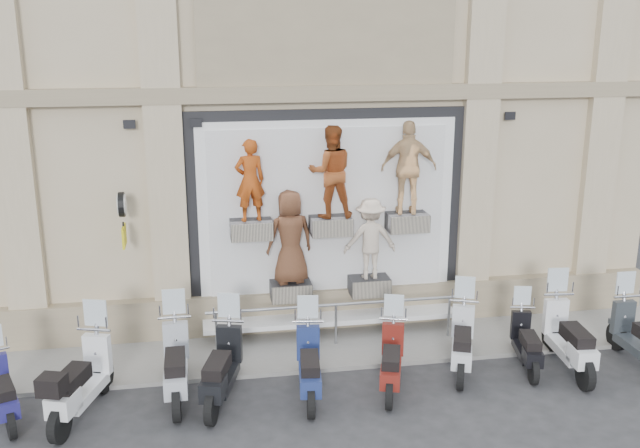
# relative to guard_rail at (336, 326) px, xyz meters

# --- Properties ---
(ground) EXTENTS (90.00, 90.00, 0.00)m
(ground) POSITION_rel_guard_rail_xyz_m (0.00, -2.00, -0.47)
(ground) COLOR #2C2C2F
(ground) RESTS_ON ground
(sidewalk) EXTENTS (16.00, 2.20, 0.08)m
(sidewalk) POSITION_rel_guard_rail_xyz_m (0.00, 0.10, -0.43)
(sidewalk) COLOR gray
(sidewalk) RESTS_ON ground
(building) EXTENTS (14.00, 8.60, 12.00)m
(building) POSITION_rel_guard_rail_xyz_m (0.00, 5.00, 5.54)
(building) COLOR #BEAA8A
(building) RESTS_ON ground
(shop_vitrine) EXTENTS (5.60, 0.83, 4.30)m
(shop_vitrine) POSITION_rel_guard_rail_xyz_m (0.09, 0.74, 1.98)
(shop_vitrine) COLOR black
(shop_vitrine) RESTS_ON ground
(guard_rail) EXTENTS (5.06, 0.10, 0.93)m
(guard_rail) POSITION_rel_guard_rail_xyz_m (0.00, 0.00, 0.00)
(guard_rail) COLOR #9EA0A5
(guard_rail) RESTS_ON ground
(clock_sign_bracket) EXTENTS (0.10, 0.80, 1.02)m
(clock_sign_bracket) POSITION_rel_guard_rail_xyz_m (-3.90, 0.47, 2.34)
(clock_sign_bracket) COLOR black
(clock_sign_bracket) RESTS_ON ground
(scooter_a) EXTENTS (1.10, 1.79, 1.41)m
(scooter_a) POSITION_rel_guard_rail_xyz_m (-5.72, -1.68, 0.24)
(scooter_a) COLOR navy
(scooter_a) RESTS_ON ground
(scooter_b) EXTENTS (1.24, 2.21, 1.73)m
(scooter_b) POSITION_rel_guard_rail_xyz_m (-4.50, -1.76, 0.40)
(scooter_b) COLOR white
(scooter_b) RESTS_ON ground
(scooter_c) EXTENTS (0.62, 2.09, 1.70)m
(scooter_c) POSITION_rel_guard_rail_xyz_m (-3.02, -1.43, 0.38)
(scooter_c) COLOR #A2A6AF
(scooter_c) RESTS_ON ground
(scooter_d) EXTENTS (1.13, 2.14, 1.67)m
(scooter_d) POSITION_rel_guard_rail_xyz_m (-2.27, -1.67, 0.37)
(scooter_d) COLOR black
(scooter_d) RESTS_ON ground
(scooter_e) EXTENTS (0.80, 1.99, 1.57)m
(scooter_e) POSITION_rel_guard_rail_xyz_m (-0.81, -1.77, 0.32)
(scooter_e) COLOR navy
(scooter_e) RESTS_ON ground
(scooter_f) EXTENTS (1.08, 1.94, 1.51)m
(scooter_f) POSITION_rel_guard_rail_xyz_m (0.62, -1.77, 0.29)
(scooter_f) COLOR maroon
(scooter_f) RESTS_ON ground
(scooter_g) EXTENTS (1.26, 2.03, 1.59)m
(scooter_g) POSITION_rel_guard_rail_xyz_m (2.07, -1.33, 0.33)
(scooter_g) COLOR silver
(scooter_g) RESTS_ON ground
(scooter_h) EXTENTS (0.85, 1.77, 1.39)m
(scooter_h) POSITION_rel_guard_rail_xyz_m (3.27, -1.43, 0.23)
(scooter_h) COLOR black
(scooter_h) RESTS_ON ground
(scooter_i) EXTENTS (0.82, 2.17, 1.72)m
(scooter_i) POSITION_rel_guard_rail_xyz_m (3.99, -1.62, 0.40)
(scooter_i) COLOR silver
(scooter_i) RESTS_ON ground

